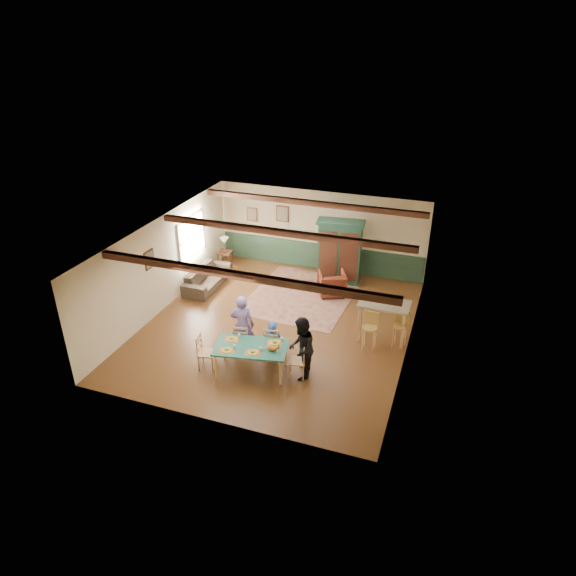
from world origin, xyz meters
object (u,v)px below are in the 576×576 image
(dining_chair_end_right, at_px, (297,360))
(armchair, at_px, (332,284))
(bar_stool_left, at_px, (370,332))
(dining_chair_far_right, at_px, (272,342))
(dining_table, at_px, (252,359))
(bar_stool_right, at_px, (400,330))
(person_child, at_px, (273,339))
(end_table, at_px, (225,259))
(person_woman, at_px, (301,349))
(dining_chair_far_left, at_px, (242,339))
(counter_table, at_px, (383,321))
(person_man, at_px, (242,325))
(dining_chair_end_left, at_px, (207,352))
(table_lamp, at_px, (225,245))
(sofa, at_px, (207,277))
(armoire, at_px, (340,252))
(cat, at_px, (272,348))

(dining_chair_end_right, xyz_separation_m, armchair, (-0.29, 4.25, -0.08))
(bar_stool_left, bearing_deg, dining_chair_far_right, -154.18)
(dining_table, height_order, bar_stool_right, bar_stool_right)
(person_child, relative_size, end_table, 1.70)
(dining_table, bearing_deg, person_child, 74.20)
(end_table, relative_size, bar_stool_right, 0.56)
(person_woman, bearing_deg, end_table, -149.72)
(dining_chair_far_left, xyz_separation_m, dining_chair_far_right, (0.74, 0.14, 0.00))
(dining_chair_end_right, xyz_separation_m, bar_stool_right, (2.08, 2.04, 0.05))
(dining_chair_end_right, height_order, counter_table, counter_table)
(dining_chair_end_right, bearing_deg, bar_stool_right, 123.71)
(person_man, bearing_deg, bar_stool_right, -167.52)
(dining_chair_end_left, relative_size, person_child, 0.95)
(table_lamp, height_order, bar_stool_right, table_lamp)
(dining_chair_far_right, distance_m, dining_chair_end_right, 0.98)
(dining_chair_far_left, bearing_deg, sofa, -61.02)
(counter_table, bearing_deg, bar_stool_left, -109.33)
(bar_stool_right, bearing_deg, armoire, 134.87)
(dining_chair_far_right, bearing_deg, counter_table, -155.23)
(dining_chair_end_right, relative_size, end_table, 1.61)
(dining_chair_end_left, distance_m, cat, 1.65)
(bar_stool_left, bearing_deg, dining_chair_end_left, -150.58)
(person_man, height_order, table_lamp, person_man)
(dining_chair_far_left, bearing_deg, bar_stool_left, -167.88)
(armoire, bearing_deg, cat, -98.35)
(person_woman, xyz_separation_m, armchair, (-0.39, 4.23, -0.41))
(dining_chair_far_left, xyz_separation_m, person_man, (-0.01, 0.07, 0.37))
(dining_table, distance_m, person_child, 0.85)
(person_man, height_order, bar_stool_right, person_man)
(dining_table, relative_size, dining_chair_far_left, 1.89)
(cat, distance_m, table_lamp, 6.39)
(cat, xyz_separation_m, bar_stool_right, (2.62, 2.24, -0.29))
(table_lamp, distance_m, bar_stool_right, 6.99)
(dining_chair_far_left, relative_size, table_lamp, 1.76)
(counter_table, bearing_deg, sofa, 167.83)
(armchair, distance_m, end_table, 4.02)
(dining_chair_far_left, distance_m, armchair, 4.06)
(sofa, relative_size, bar_stool_left, 1.99)
(dining_chair_far_left, relative_size, armoire, 0.43)
(dining_chair_far_right, xyz_separation_m, armoire, (0.50, 4.65, 0.59))
(cat, bearing_deg, table_lamp, 114.71)
(person_child, bearing_deg, armoire, -107.16)
(dining_chair_far_right, bearing_deg, dining_chair_end_right, 136.17)
(dining_chair_end_right, height_order, bar_stool_left, bar_stool_left)
(dining_chair_far_left, distance_m, dining_chair_far_right, 0.76)
(dining_chair_far_right, relative_size, armoire, 0.43)
(dining_chair_far_left, distance_m, person_woman, 1.73)
(dining_chair_end_right, distance_m, cat, 0.67)
(person_man, bearing_deg, armoire, -115.67)
(counter_table, height_order, bar_stool_left, counter_table)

